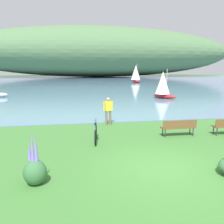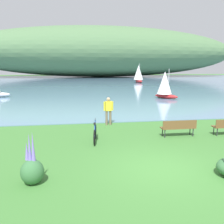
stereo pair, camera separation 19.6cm
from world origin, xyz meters
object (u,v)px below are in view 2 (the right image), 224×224
Objects in this scene: sailboat_mid_bay at (165,85)px; sailboat_toward_hillside at (138,74)px; bicycle_leaning_near_bench at (95,134)px; park_bench_near_camera at (179,127)px; person_at_shoreline at (108,109)px.

sailboat_toward_hillside is (4.03, 26.84, 0.42)m from sailboat_mid_bay.
sailboat_mid_bay is at bearing 58.29° from bicycle_leaning_near_bench.
sailboat_mid_bay is (4.67, 14.35, 1.06)m from park_bench_near_camera.
sailboat_toward_hillside is at bearing 78.07° from park_bench_near_camera.
park_bench_near_camera is 0.55× the size of sailboat_mid_bay.
bicycle_leaning_near_bench is at bearing -177.15° from park_bench_near_camera.
sailboat_mid_bay is 27.14m from sailboat_toward_hillside.
sailboat_toward_hillside reaches higher than sailboat_mid_bay.
sailboat_mid_bay is (9.00, 14.56, 1.18)m from bicycle_leaning_near_bench.
person_at_shoreline is (1.10, 3.28, 0.58)m from bicycle_leaning_near_bench.
person_at_shoreline is at bearing 71.45° from bicycle_leaning_near_bench.
sailboat_mid_bay reaches higher than person_at_shoreline.
person_at_shoreline reaches higher than bicycle_leaning_near_bench.
park_bench_near_camera is at bearing 2.85° from bicycle_leaning_near_bench.
park_bench_near_camera is at bearing -43.46° from person_at_shoreline.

